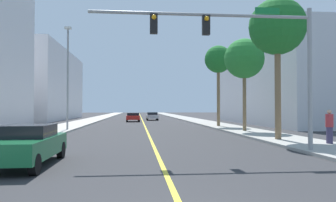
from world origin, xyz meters
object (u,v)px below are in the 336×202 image
at_px(palm_mid, 244,59).
at_px(car_red, 133,117).
at_px(car_silver, 152,116).
at_px(palm_far, 218,60).
at_px(street_lamp, 68,73).
at_px(car_green, 26,144).
at_px(pedestrian, 329,127).
at_px(palm_near, 277,28).
at_px(traffic_signal_mast, 244,44).

height_order(palm_mid, car_red, palm_mid).
distance_m(car_red, car_silver, 6.31).
height_order(palm_far, car_red, palm_far).
distance_m(street_lamp, car_green, 17.59).
distance_m(car_green, pedestrian, 14.35).
height_order(palm_near, car_green, palm_near).
height_order(palm_far, pedestrian, palm_far).
bearing_deg(palm_near, pedestrian, -56.54).
bearing_deg(traffic_signal_mast, car_silver, 93.13).
distance_m(palm_near, car_red, 30.86).
relative_size(traffic_signal_mast, palm_near, 1.17).
height_order(palm_mid, car_silver, palm_mid).
bearing_deg(car_silver, palm_near, -80.43).
relative_size(palm_mid, car_green, 1.69).
bearing_deg(palm_far, traffic_signal_mast, -101.10).
xyz_separation_m(palm_near, palm_mid, (0.40, 7.11, -0.78)).
distance_m(traffic_signal_mast, pedestrian, 6.85).
bearing_deg(palm_mid, street_lamp, 168.08).
bearing_deg(traffic_signal_mast, palm_far, 78.90).
height_order(traffic_signal_mast, palm_mid, palm_mid).
relative_size(traffic_signal_mast, car_green, 2.20).
height_order(traffic_signal_mast, palm_near, palm_near).
xyz_separation_m(palm_mid, pedestrian, (1.24, -9.58, -4.92)).
bearing_deg(car_silver, car_green, -98.63).
xyz_separation_m(palm_mid, car_green, (-12.46, -13.84, -5.21)).
height_order(street_lamp, palm_near, street_lamp).
height_order(traffic_signal_mast, car_red, traffic_signal_mast).
distance_m(palm_near, pedestrian, 6.43).
distance_m(palm_near, palm_far, 14.21).
bearing_deg(pedestrian, car_green, 58.59).
distance_m(traffic_signal_mast, palm_mid, 12.58).
bearing_deg(palm_mid, car_red, 112.94).
relative_size(car_green, car_silver, 0.98).
bearing_deg(car_red, street_lamp, -107.29).
distance_m(street_lamp, palm_mid, 14.97).
xyz_separation_m(street_lamp, car_green, (2.16, -16.93, -4.28)).
xyz_separation_m(car_green, car_red, (3.22, 35.68, -0.04)).
bearing_deg(street_lamp, car_silver, 70.83).
bearing_deg(palm_far, palm_near, -90.31).
xyz_separation_m(palm_mid, palm_far, (-0.32, 7.10, 0.96)).
bearing_deg(pedestrian, traffic_signal_mast, 64.58).
bearing_deg(palm_near, traffic_signal_mast, -127.51).
relative_size(car_green, pedestrian, 2.53).
xyz_separation_m(palm_far, car_green, (-12.14, -20.94, -6.17)).
relative_size(street_lamp, palm_far, 1.07).
xyz_separation_m(street_lamp, palm_near, (14.22, -10.19, 1.71)).
height_order(car_green, pedestrian, pedestrian).
bearing_deg(pedestrian, palm_mid, -41.32).
relative_size(car_red, car_silver, 0.95).
relative_size(traffic_signal_mast, street_lamp, 1.10).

